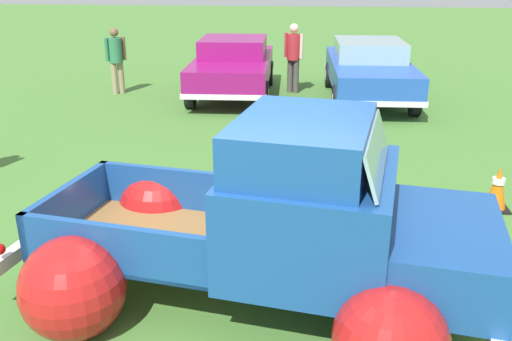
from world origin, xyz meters
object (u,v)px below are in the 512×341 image
at_px(show_car_1, 369,68).
at_px(lane_cone_0, 497,188).
at_px(vintage_pickup_truck, 284,235).
at_px(show_car_0, 233,65).
at_px(spectator_2, 116,57).
at_px(spectator_1, 294,54).

bearing_deg(show_car_1, lane_cone_0, 8.56).
bearing_deg(show_car_1, vintage_pickup_truck, -12.02).
bearing_deg(show_car_0, lane_cone_0, 32.76).
xyz_separation_m(show_car_1, lane_cone_0, (1.20, -6.44, -0.47)).
relative_size(vintage_pickup_truck, spectator_2, 2.92).
bearing_deg(show_car_0, show_car_1, 85.93).
distance_m(spectator_1, spectator_2, 4.53).
bearing_deg(lane_cone_0, show_car_1, 100.54).
relative_size(vintage_pickup_truck, show_car_1, 1.04).
bearing_deg(spectator_2, show_car_1, 55.13).
bearing_deg(show_car_1, spectator_1, -109.99).
height_order(show_car_0, spectator_1, spectator_1).
bearing_deg(spectator_2, spectator_1, 62.82).
distance_m(show_car_0, lane_cone_0, 8.00).
height_order(show_car_1, lane_cone_0, show_car_1).
xyz_separation_m(vintage_pickup_truck, show_car_0, (-1.78, 9.09, 0.03)).
bearing_deg(lane_cone_0, spectator_1, 113.52).
relative_size(show_car_0, lane_cone_0, 6.93).
height_order(spectator_1, spectator_2, spectator_1).
bearing_deg(lane_cone_0, show_car_0, 124.86).
height_order(vintage_pickup_truck, show_car_1, vintage_pickup_truck).
relative_size(show_car_1, spectator_1, 2.65).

